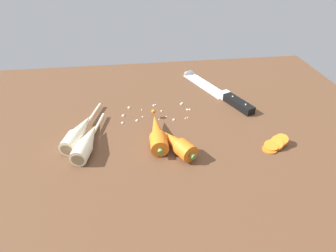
{
  "coord_description": "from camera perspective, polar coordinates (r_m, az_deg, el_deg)",
  "views": [
    {
      "loc": [
        -8.46,
        -65.43,
        44.69
      ],
      "look_at": [
        0.0,
        -2.0,
        1.5
      ],
      "focal_mm": 31.83,
      "sensor_mm": 36.0,
      "label": 1
    }
  ],
  "objects": [
    {
      "name": "chefs_knife",
      "position": [
        0.99,
        8.6,
        7.07
      ],
      "size": [
        16.5,
        33.32,
        4.18
      ],
      "color": "silver",
      "rests_on": "ground_plane"
    },
    {
      "name": "whole_carrot",
      "position": [
        0.74,
        -2.08,
        -1.34
      ],
      "size": [
        4.21,
        18.79,
        4.2
      ],
      "color": "orange",
      "rests_on": "ground_plane"
    },
    {
      "name": "whole_carrot_second",
      "position": [
        0.7,
        1.59,
        -3.22
      ],
      "size": [
        9.29,
        14.07,
        4.2
      ],
      "color": "orange",
      "rests_on": "ground_plane"
    },
    {
      "name": "parsnip_front",
      "position": [
        0.78,
        -16.65,
        -1.0
      ],
      "size": [
        8.61,
        22.68,
        4.0
      ],
      "color": "beige",
      "rests_on": "ground_plane"
    },
    {
      "name": "carrot_slice_stack",
      "position": [
        0.77,
        19.87,
        -3.27
      ],
      "size": [
        7.04,
        5.26,
        2.94
      ],
      "color": "orange",
      "rests_on": "ground_plane"
    },
    {
      "name": "ground_plane",
      "position": [
        0.81,
        -0.19,
        -1.27
      ],
      "size": [
        120.0,
        90.0,
        4.0
      ],
      "primitive_type": "cube",
      "color": "brown"
    },
    {
      "name": "parsnip_mid_left",
      "position": [
        0.73,
        -15.22,
        -2.91
      ],
      "size": [
        6.94,
        20.7,
        4.0
      ],
      "color": "beige",
      "rests_on": "ground_plane"
    },
    {
      "name": "mince_crumbs",
      "position": [
        0.86,
        -2.69,
        2.8
      ],
      "size": [
        20.19,
        9.7,
        0.87
      ],
      "color": "beige",
      "rests_on": "ground_plane"
    }
  ]
}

